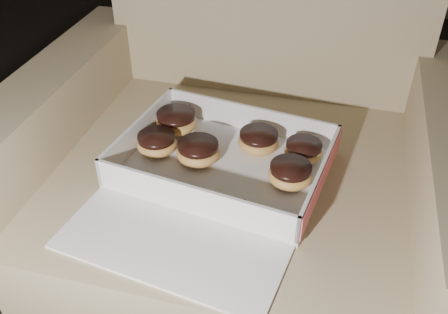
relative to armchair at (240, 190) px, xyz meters
name	(u,v)px	position (x,y,z in m)	size (l,w,h in m)	color
armchair	(240,190)	(0.00, 0.00, 0.00)	(0.84, 0.71, 0.88)	#9A8C62
bakery_box	(217,176)	(-0.02, -0.12, 0.13)	(0.41, 0.46, 0.06)	white
donut_a	(157,143)	(-0.14, -0.07, 0.14)	(0.07, 0.07, 0.04)	gold
donut_b	(259,141)	(0.04, -0.02, 0.15)	(0.08, 0.08, 0.04)	gold
donut_c	(303,151)	(0.12, -0.03, 0.14)	(0.07, 0.07, 0.04)	gold
donut_d	(198,151)	(-0.06, -0.08, 0.15)	(0.08, 0.08, 0.04)	gold
donut_e	(290,174)	(0.11, -0.10, 0.15)	(0.08, 0.08, 0.04)	gold
donut_f	(176,121)	(-0.13, 0.00, 0.15)	(0.08, 0.08, 0.04)	gold
crumb_a	(244,201)	(0.04, -0.17, 0.13)	(0.01, 0.01, 0.00)	black
crumb_b	(286,218)	(0.12, -0.19, 0.13)	(0.01, 0.01, 0.00)	black
crumb_c	(289,221)	(0.12, -0.20, 0.13)	(0.01, 0.01, 0.00)	black
crumb_d	(137,177)	(-0.15, -0.15, 0.13)	(0.01, 0.01, 0.00)	black
crumb_e	(181,200)	(-0.06, -0.19, 0.13)	(0.01, 0.01, 0.00)	black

